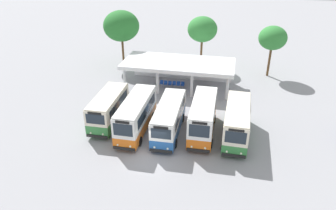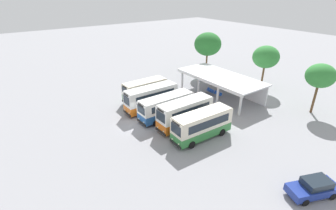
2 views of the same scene
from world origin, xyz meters
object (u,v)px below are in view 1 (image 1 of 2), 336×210
city_bus_second_in_row (136,114)px  waiting_chair_second_from_end (166,83)px  city_bus_middle_cream (169,118)px  waiting_chair_far_end_seat (183,84)px  city_bus_fifth_blue (237,121)px  city_bus_fourth_amber (203,116)px  waiting_chair_fifth_seat (178,84)px  waiting_chair_middle_seat (170,84)px  waiting_chair_fourth_seat (174,84)px  waiting_chair_end_by_column (162,83)px  city_bus_nearest_orange (109,108)px

city_bus_second_in_row → waiting_chair_second_from_end: city_bus_second_in_row is taller
city_bus_middle_cream → waiting_chair_far_end_seat: (-0.50, 10.82, -1.21)m
city_bus_second_in_row → city_bus_fifth_blue: size_ratio=1.04×
city_bus_fourth_amber → waiting_chair_second_from_end: bearing=120.3°
waiting_chair_fifth_seat → city_bus_second_in_row: bearing=-101.0°
waiting_chair_middle_seat → waiting_chair_far_end_seat: same height
waiting_chair_second_from_end → waiting_chair_fourth_seat: (1.11, 0.05, 0.00)m
city_bus_middle_cream → waiting_chair_middle_seat: (-2.16, 10.70, -1.21)m
waiting_chair_second_from_end → waiting_chair_end_by_column: bearing=176.0°
waiting_chair_far_end_seat → city_bus_middle_cream: bearing=-87.4°
city_bus_fourth_amber → waiting_chair_fifth_seat: 11.18m
waiting_chair_end_by_column → waiting_chair_middle_seat: bearing=-3.3°
waiting_chair_second_from_end → city_bus_nearest_orange: bearing=-110.1°
waiting_chair_fourth_seat → city_bus_middle_cream: bearing=-81.5°
waiting_chair_end_by_column → waiting_chair_fifth_seat: size_ratio=1.00×
waiting_chair_middle_seat → waiting_chair_fourth_seat: same height
city_bus_middle_cream → city_bus_fourth_amber: city_bus_fourth_amber is taller
city_bus_middle_cream → waiting_chair_second_from_end: (-2.71, 10.72, -1.21)m
waiting_chair_fifth_seat → waiting_chair_far_end_seat: (0.55, 0.00, 0.00)m
waiting_chair_second_from_end → city_bus_fourth_amber: bearing=-59.7°
city_bus_middle_cream → city_bus_fifth_blue: 6.46m
waiting_chair_end_by_column → waiting_chair_second_from_end: size_ratio=1.00×
waiting_chair_far_end_seat → waiting_chair_fifth_seat: bearing=-179.8°
city_bus_fourth_amber → waiting_chair_second_from_end: (-5.93, 10.14, -1.41)m
city_bus_middle_cream → city_bus_fourth_amber: (3.22, 0.58, 0.19)m
city_bus_nearest_orange → waiting_chair_end_by_column: bearing=72.8°
city_bus_second_in_row → waiting_chair_end_by_column: (-0.05, 11.10, -1.37)m
city_bus_second_in_row → waiting_chair_middle_seat: size_ratio=9.13×
city_bus_nearest_orange → waiting_chair_end_by_column: size_ratio=8.07×
waiting_chair_end_by_column → waiting_chair_fourth_seat: (1.66, 0.01, 0.00)m
city_bus_second_in_row → city_bus_middle_cream: city_bus_second_in_row is taller
waiting_chair_end_by_column → waiting_chair_second_from_end: same height
waiting_chair_end_by_column → waiting_chair_far_end_seat: 2.77m
city_bus_middle_cream → city_bus_fourth_amber: 3.28m
waiting_chair_fifth_seat → waiting_chair_middle_seat: bearing=-174.0°
city_bus_fifth_blue → waiting_chair_second_from_end: size_ratio=8.80×
waiting_chair_second_from_end → waiting_chair_fifth_seat: size_ratio=1.00×
city_bus_fifth_blue → waiting_chair_middle_seat: (-8.60, 10.18, -1.30)m
city_bus_middle_cream → waiting_chair_end_by_column: size_ratio=9.16×
city_bus_second_in_row → waiting_chair_fourth_seat: (1.61, 11.10, -1.37)m
city_bus_middle_cream → waiting_chair_fourth_seat: (-1.61, 10.77, -1.21)m
city_bus_middle_cream → waiting_chair_middle_seat: bearing=101.4°
city_bus_nearest_orange → waiting_chair_fifth_seat: (5.39, 10.27, -1.26)m
waiting_chair_fourth_seat → waiting_chair_fifth_seat: size_ratio=1.00×
city_bus_middle_cream → waiting_chair_middle_seat: 10.98m
city_bus_nearest_orange → waiting_chair_fourth_seat: size_ratio=8.07×
city_bus_second_in_row → waiting_chair_far_end_seat: (2.72, 11.15, -1.37)m
city_bus_second_in_row → city_bus_fifth_blue: city_bus_second_in_row is taller
city_bus_second_in_row → city_bus_middle_cream: 3.24m
waiting_chair_far_end_seat → waiting_chair_fourth_seat: bearing=-177.6°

